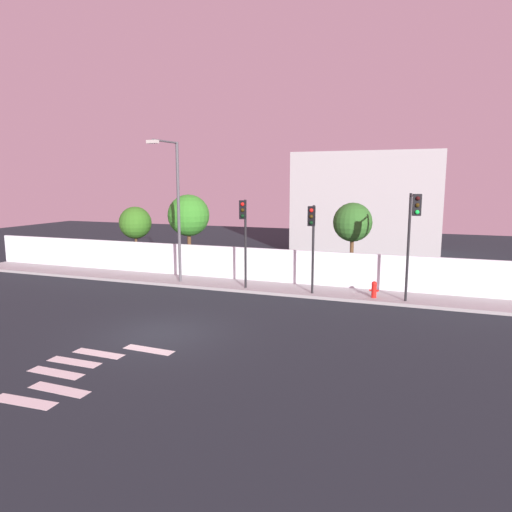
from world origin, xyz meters
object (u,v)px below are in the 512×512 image
Objects in this scene: roadside_tree_midleft at (189,216)px; roadside_tree_midright at (353,223)px; traffic_light_center at (413,224)px; roadside_tree_leftmost at (135,223)px; fire_hydrant at (374,289)px; traffic_light_left at (312,230)px; street_lamp_curbside at (175,201)px; traffic_light_right at (244,225)px.

roadside_tree_midright is at bearing -0.00° from roadside_tree_midleft.
roadside_tree_leftmost is at bearing 166.48° from traffic_light_center.
roadside_tree_midleft is 1.08× the size of roadside_tree_midright.
fire_hydrant is at bearing -11.69° from roadside_tree_leftmost.
roadside_tree_leftmost is at bearing 162.63° from traffic_light_left.
roadside_tree_midleft is at bearing 107.23° from street_lamp_curbside.
fire_hydrant is 12.23m from roadside_tree_midleft.
traffic_light_center is at bearing -1.66° from traffic_light_right.
roadside_tree_leftmost is (-4.89, 3.39, -1.59)m from street_lamp_curbside.
roadside_tree_midright reaches higher than traffic_light_left.
traffic_light_center is 3.64m from fire_hydrant.
roadside_tree_leftmost is at bearing 156.91° from traffic_light_right.
traffic_light_center is 13.64m from roadside_tree_midleft.
roadside_tree_midleft reaches higher than traffic_light_right.
roadside_tree_midright reaches higher than fire_hydrant.
traffic_light_center is 1.02× the size of roadside_tree_midleft.
traffic_light_right is 9.77m from roadside_tree_leftmost.
traffic_light_left is at bearing -3.73° from street_lamp_curbside.
street_lamp_curbside is at bearing 176.84° from traffic_light_center.
roadside_tree_midright is at bearing 71.50° from traffic_light_left.
traffic_light_center is (4.44, -0.17, 0.43)m from traffic_light_left.
traffic_light_right is at bearing -141.15° from roadside_tree_midright.
roadside_tree_midleft is 9.88m from roadside_tree_midright.
roadside_tree_midright is (-3.14, 4.05, -0.34)m from traffic_light_center.
roadside_tree_leftmost is 0.90× the size of roadside_tree_midright.
street_lamp_curbside reaches higher than traffic_light_right.
roadside_tree_leftmost is (-8.97, 3.83, -0.47)m from traffic_light_right.
roadside_tree_leftmost reaches higher than fire_hydrant.
fire_hydrant is at bearing -15.46° from roadside_tree_midleft.
fire_hydrant is (-1.59, 0.89, -3.16)m from traffic_light_center.
traffic_light_center is 1.08× the size of traffic_light_right.
roadside_tree_leftmost is at bearing 180.00° from roadside_tree_midright.
traffic_light_left is at bearing -17.37° from roadside_tree_leftmost.
roadside_tree_midleft is at bearing 164.54° from fire_hydrant.
street_lamp_curbside reaches higher than traffic_light_left.
traffic_light_left is at bearing -165.79° from fire_hydrant.
roadside_tree_midleft is (-1.05, 3.39, -1.04)m from street_lamp_curbside.
traffic_light_left reaches higher than roadside_tree_leftmost.
traffic_light_center is at bearing -13.52° from roadside_tree_leftmost.
traffic_light_left is at bearing -24.36° from roadside_tree_midleft.
roadside_tree_leftmost is at bearing 180.00° from roadside_tree_midleft.
street_lamp_curbside is (-4.08, 0.43, 1.12)m from traffic_light_right.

